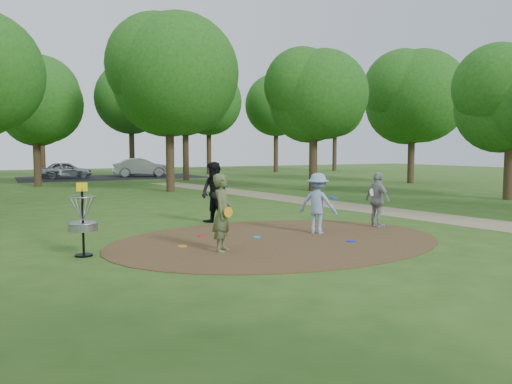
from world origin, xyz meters
name	(u,v)px	position (x,y,z in m)	size (l,w,h in m)	color
ground	(278,241)	(0.00, 0.00, 0.00)	(100.00, 100.00, 0.00)	#2D5119
dirt_clearing	(278,240)	(0.00, 0.00, 0.01)	(8.40, 8.40, 0.02)	#47301C
footpath	(416,215)	(6.50, 2.00, 0.01)	(2.00, 40.00, 0.01)	#8C7A5B
parking_lot	(113,177)	(2.00, 30.00, 0.00)	(14.00, 8.00, 0.01)	black
player_observer_with_disc	(223,213)	(-1.74, -0.61, 0.85)	(0.71, 0.74, 1.70)	#515F37
player_throwing_with_disc	(318,204)	(1.40, 0.38, 0.80)	(1.19, 1.19, 1.60)	#839CC3
player_walking_with_disc	(215,193)	(-0.36, 3.19, 0.93)	(0.98, 1.09, 1.86)	black
player_waiting_with_disc	(378,200)	(3.53, 0.50, 0.79)	(0.50, 0.94, 1.58)	#97979A
disc_ground_cyan	(257,237)	(-0.33, 0.53, 0.03)	(0.22, 0.22, 0.02)	#188DC5
disc_ground_blue	(351,241)	(1.44, -0.99, 0.03)	(0.22, 0.22, 0.02)	#0D27DD
disc_ground_red	(202,236)	(-1.47, 1.37, 0.03)	(0.22, 0.22, 0.02)	red
car_left	(66,170)	(-1.44, 30.45, 0.64)	(1.51, 3.76, 1.28)	#9A9DA2
car_right	(141,167)	(4.35, 30.28, 0.75)	(1.59, 4.56, 1.50)	#B7BABF
disc_ground_orange	(182,246)	(-2.37, 0.25, 0.03)	(0.22, 0.22, 0.02)	orange
disc_golf_basket	(83,215)	(-4.50, 0.30, 0.87)	(0.63, 0.63, 1.54)	black
tree_ring	(239,75)	(2.75, 8.11, 5.22)	(37.38, 45.60, 9.06)	#332316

